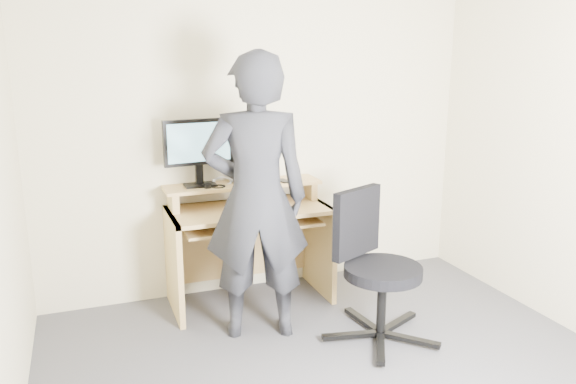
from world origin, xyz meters
TOP-DOWN VIEW (x-y plane):
  - back_wall at (0.00, 1.75)m, footprint 3.50×0.02m
  - desk at (-0.20, 1.53)m, footprint 1.20×0.60m
  - monitor at (-0.53, 1.61)m, footprint 0.53×0.15m
  - external_drive at (-0.23, 1.65)m, footprint 0.10×0.14m
  - travel_mug at (-0.19, 1.58)m, footprint 0.09×0.09m
  - smartphone at (0.11, 1.54)m, footprint 0.09×0.14m
  - charger at (-0.49, 1.52)m, footprint 0.05×0.05m
  - headphones at (-0.34, 1.67)m, footprint 0.20×0.20m
  - keyboard at (-0.24, 1.36)m, footprint 0.48×0.24m
  - mouse at (0.04, 1.35)m, footprint 0.10×0.07m
  - office_chair at (0.41, 0.63)m, footprint 0.77×0.77m
  - person at (-0.30, 0.95)m, footprint 0.78×0.60m

SIDE VIEW (x-z plane):
  - office_chair at x=0.41m, z-range 0.05..1.02m
  - desk at x=-0.20m, z-range 0.09..1.00m
  - keyboard at x=-0.24m, z-range 0.65..0.68m
  - mouse at x=0.04m, z-range 0.75..0.79m
  - smartphone at x=0.11m, z-range 0.91..0.92m
  - headphones at x=-0.34m, z-range 0.89..0.95m
  - charger at x=-0.49m, z-range 0.91..0.94m
  - person at x=-0.30m, z-range 0.00..1.90m
  - travel_mug at x=-0.19m, z-range 0.91..1.08m
  - external_drive at x=-0.23m, z-range 0.91..1.11m
  - monitor at x=-0.53m, z-range 0.96..1.46m
  - back_wall at x=0.00m, z-range 0.00..2.50m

